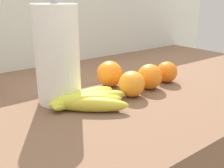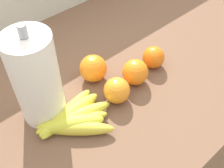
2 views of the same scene
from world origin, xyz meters
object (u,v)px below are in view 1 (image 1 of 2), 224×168
object	(u,v)px
banana_bunch	(86,100)
paper_towel_roll	(57,55)
orange_back_right	(132,84)
orange_back_left	(110,74)
orange_far_right	(167,72)
orange_center	(150,77)

from	to	relation	value
banana_bunch	paper_towel_roll	xyz separation A→B (m)	(-0.03, 0.08, 0.10)
orange_back_right	paper_towel_roll	size ratio (longest dim) A/B	0.26
orange_back_left	paper_towel_roll	world-z (taller)	paper_towel_roll
banana_bunch	orange_far_right	bearing A→B (deg)	2.69
orange_far_right	paper_towel_roll	xyz separation A→B (m)	(-0.34, 0.06, 0.09)
orange_back_left	orange_far_right	bearing A→B (deg)	-24.50
orange_back_right	banana_bunch	bearing A→B (deg)	174.87
orange_center	paper_towel_roll	distance (m)	0.28
orange_back_left	orange_back_right	bearing A→B (deg)	-92.01
banana_bunch	orange_center	world-z (taller)	orange_center
orange_center	orange_back_left	distance (m)	0.12
banana_bunch	orange_far_right	size ratio (longest dim) A/B	3.02
orange_far_right	orange_back_left	bearing A→B (deg)	155.50
banana_bunch	orange_center	xyz separation A→B (m)	(0.22, 0.00, 0.02)
orange_far_right	paper_towel_roll	world-z (taller)	paper_towel_roll
orange_center	orange_back_right	size ratio (longest dim) A/B	1.05
banana_bunch	orange_center	distance (m)	0.22
orange_back_left	paper_towel_roll	xyz separation A→B (m)	(-0.17, -0.01, 0.08)
orange_far_right	paper_towel_roll	bearing A→B (deg)	169.39
orange_back_right	orange_far_right	world-z (taller)	orange_back_right
banana_bunch	orange_center	size ratio (longest dim) A/B	2.71
orange_back_left	paper_towel_roll	distance (m)	0.19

